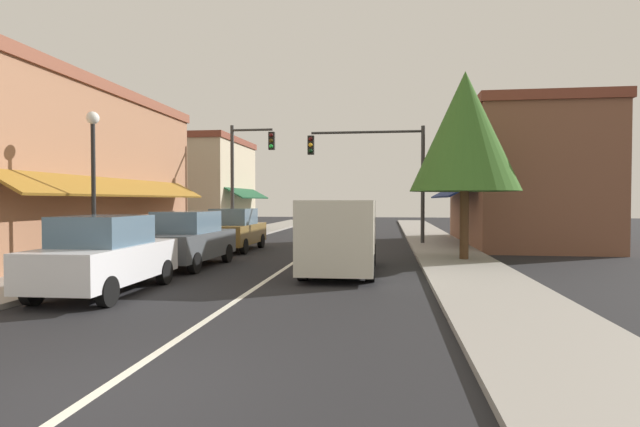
# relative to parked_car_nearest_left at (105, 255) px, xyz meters

# --- Properties ---
(ground_plane) EXTENTS (80.00, 80.00, 0.00)m
(ground_plane) POSITION_rel_parked_car_nearest_left_xyz_m (3.17, 12.43, -0.88)
(ground_plane) COLOR black
(sidewalk_left) EXTENTS (2.60, 56.00, 0.12)m
(sidewalk_left) POSITION_rel_parked_car_nearest_left_xyz_m (-2.33, 12.43, -0.82)
(sidewalk_left) COLOR gray
(sidewalk_left) RESTS_ON ground
(sidewalk_right) EXTENTS (2.60, 56.00, 0.12)m
(sidewalk_right) POSITION_rel_parked_car_nearest_left_xyz_m (8.67, 12.43, -0.82)
(sidewalk_right) COLOR gray
(sidewalk_right) RESTS_ON ground
(lane_center_stripe) EXTENTS (0.14, 52.00, 0.01)m
(lane_center_stripe) POSITION_rel_parked_car_nearest_left_xyz_m (3.17, 12.43, -0.88)
(lane_center_stripe) COLOR silver
(lane_center_stripe) RESTS_ON ground
(storefront_left_block) EXTENTS (6.79, 14.20, 6.38)m
(storefront_left_block) POSITION_rel_parked_car_nearest_left_xyz_m (-6.37, 6.43, 2.31)
(storefront_left_block) COLOR #9E6B4C
(storefront_left_block) RESTS_ON ground
(storefront_right_block) EXTENTS (6.62, 10.20, 6.32)m
(storefront_right_block) POSITION_rel_parked_car_nearest_left_xyz_m (12.61, 14.43, 2.29)
(storefront_right_block) COLOR brown
(storefront_right_block) RESTS_ON ground
(storefront_far_left) EXTENTS (6.02, 8.20, 6.33)m
(storefront_far_left) POSITION_rel_parked_car_nearest_left_xyz_m (-5.98, 22.43, 2.29)
(storefront_far_left) COLOR #BCAD8E
(storefront_far_left) RESTS_ON ground
(parked_car_nearest_left) EXTENTS (1.87, 4.15, 1.77)m
(parked_car_nearest_left) POSITION_rel_parked_car_nearest_left_xyz_m (0.00, 0.00, 0.00)
(parked_car_nearest_left) COLOR silver
(parked_car_nearest_left) RESTS_ON ground
(parked_car_second_left) EXTENTS (1.88, 4.15, 1.77)m
(parked_car_second_left) POSITION_rel_parked_car_nearest_left_xyz_m (0.07, 4.57, 0.00)
(parked_car_second_left) COLOR #4C5156
(parked_car_second_left) RESTS_ON ground
(parked_car_third_left) EXTENTS (1.79, 4.10, 1.77)m
(parked_car_third_left) POSITION_rel_parked_car_nearest_left_xyz_m (-0.05, 9.78, 0.00)
(parked_car_third_left) COLOR brown
(parked_car_third_left) RESTS_ON ground
(van_in_lane) EXTENTS (2.06, 5.21, 2.12)m
(van_in_lane) POSITION_rel_parked_car_nearest_left_xyz_m (4.97, 4.05, 0.27)
(van_in_lane) COLOR beige
(van_in_lane) RESTS_ON ground
(traffic_signal_mast_arm) EXTENTS (5.53, 0.50, 5.61)m
(traffic_signal_mast_arm) POSITION_rel_parked_car_nearest_left_xyz_m (6.03, 13.33, 2.99)
(traffic_signal_mast_arm) COLOR #333333
(traffic_signal_mast_arm) RESTS_ON ground
(traffic_signal_left_corner) EXTENTS (2.37, 0.50, 5.98)m
(traffic_signal_left_corner) POSITION_rel_parked_car_nearest_left_xyz_m (-0.92, 14.42, 2.99)
(traffic_signal_left_corner) COLOR #333333
(traffic_signal_left_corner) RESTS_ON ground
(street_lamp_left_near) EXTENTS (0.36, 0.36, 4.61)m
(street_lamp_left_near) POSITION_rel_parked_car_nearest_left_xyz_m (-1.90, 2.62, 2.25)
(street_lamp_left_near) COLOR black
(street_lamp_left_near) RESTS_ON ground
(tree_right_near) EXTENTS (3.69, 3.69, 6.49)m
(tree_right_near) POSITION_rel_parked_car_nearest_left_xyz_m (8.92, 7.00, 3.56)
(tree_right_near) COLOR #4C331E
(tree_right_near) RESTS_ON ground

